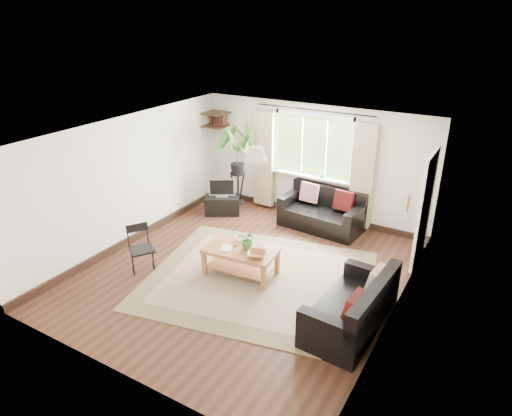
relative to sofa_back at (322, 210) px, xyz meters
The scene contains 24 objects.
floor 2.35m from the sofa_back, 100.80° to the right, with size 5.50×5.50×0.00m, color black.
ceiling 3.07m from the sofa_back, 100.80° to the right, with size 5.50×5.50×0.00m, color white.
wall_back 1.04m from the sofa_back, 132.82° to the left, with size 5.00×0.02×2.40m, color white.
wall_front 5.11m from the sofa_back, 94.94° to the right, with size 5.00×0.02×2.40m, color white.
wall_left 3.81m from the sofa_back, 142.15° to the right, with size 0.02×5.50×2.40m, color white.
wall_right 3.18m from the sofa_back, 47.84° to the right, with size 0.02×5.50×2.40m, color white.
rug 2.37m from the sofa_back, 92.74° to the right, with size 3.57×3.06×0.02m, color beige.
window 1.32m from the sofa_back, 135.37° to the left, with size 2.50×0.16×2.16m, color white, non-canonical shape.
door 2.20m from the sofa_back, 15.92° to the right, with size 0.06×0.96×2.06m, color silver.
corner_shelf 3.09m from the sofa_back, behind, with size 0.50×0.50×0.34m, color black, non-canonical shape.
pendant_lamp 2.55m from the sofa_back, 103.02° to the right, with size 0.36×0.36×0.54m, color beige, non-canonical shape.
wall_sconce 3.12m from the sofa_back, 44.79° to the right, with size 0.12×0.12×0.28m, color beige, non-canonical shape.
sofa_back is the anchor object (origin of this frame).
sofa_right 3.19m from the sofa_back, 59.93° to the right, with size 0.82×1.64×0.77m, color black, non-canonical shape.
coffee_table 2.40m from the sofa_back, 100.85° to the right, with size 1.19×0.65×0.49m, color #955A30, non-canonical shape.
table_plant 2.33m from the sofa_back, 98.63° to the right, with size 0.29×0.25×0.33m, color #3B6E2C.
bowl 2.44m from the sofa_back, 92.29° to the right, with size 0.31×0.31×0.08m, color brown.
book_a 2.60m from the sofa_back, 106.66° to the right, with size 0.17×0.23×0.02m, color silver.
book_b 2.36m from the sofa_back, 107.30° to the right, with size 0.15×0.20×0.02m, color brown.
tv_stand 2.19m from the sofa_back, 168.82° to the right, with size 0.74×0.42×0.40m, color black.
tv 2.19m from the sofa_back, 168.82° to the right, with size 0.57×0.19×0.44m, color #A5A5AA, non-canonical shape.
palm_stand 2.01m from the sofa_back, behind, with size 0.75×0.75×1.93m, color black, non-canonical shape.
folding_chair 3.66m from the sofa_back, 121.96° to the right, with size 0.42×0.42×0.81m, color black, non-canonical shape.
sill_plant 0.79m from the sofa_back, 117.90° to the left, with size 0.14×0.10×0.27m, color #2D6023.
Camera 1 is at (3.54, -5.65, 4.11)m, focal length 32.00 mm.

